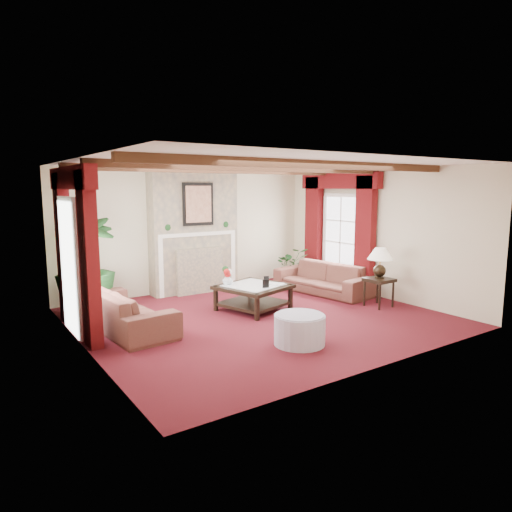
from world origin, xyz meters
TOP-DOWN VIEW (x-y plane):
  - floor at (0.00, 0.00)m, footprint 6.00×6.00m
  - ceiling at (0.00, 0.00)m, footprint 6.00×6.00m
  - back_wall at (0.00, 2.75)m, footprint 6.00×0.02m
  - left_wall at (-3.00, 0.00)m, footprint 0.02×5.50m
  - right_wall at (3.00, 0.00)m, footprint 0.02×5.50m
  - ceiling_beams at (0.00, 0.00)m, footprint 6.00×3.00m
  - fireplace at (0.00, 2.55)m, footprint 2.00×0.52m
  - french_door_left at (-2.97, 1.00)m, footprint 0.10×1.10m
  - french_door_right at (2.97, 1.00)m, footprint 0.10×1.10m
  - curtains_left at (-2.86, 1.00)m, footprint 0.20×2.40m
  - curtains_right at (2.86, 1.00)m, footprint 0.20×2.40m
  - sofa_left at (-2.21, 0.72)m, footprint 2.38×1.06m
  - sofa_right at (2.25, 0.82)m, footprint 2.40×1.30m
  - potted_palm at (-2.49, 1.99)m, footprint 1.21×1.95m
  - small_plant at (2.37, 2.05)m, footprint 1.36×1.39m
  - coffee_table at (0.20, 0.50)m, footprint 1.43×1.43m
  - side_table at (2.35, -0.68)m, footprint 0.60×0.60m
  - ottoman at (-0.32, -1.49)m, footprint 0.76×0.76m
  - table_lamp at (2.35, -0.68)m, footprint 0.48×0.48m
  - flower_vase at (-0.18, 0.82)m, footprint 0.22×0.23m
  - book at (0.48, 0.25)m, footprint 0.25×0.23m
  - photo_frame_a at (0.25, 0.16)m, footprint 0.13×0.05m
  - photo_frame_b at (0.54, 0.55)m, footprint 0.10×0.06m

SIDE VIEW (x-z plane):
  - floor at x=0.00m, z-range 0.00..0.00m
  - ottoman at x=-0.32m, z-range 0.00..0.44m
  - coffee_table at x=0.20m, z-range 0.00..0.47m
  - side_table at x=2.35m, z-range 0.00..0.56m
  - small_plant at x=2.37m, z-range 0.00..0.68m
  - sofa_right at x=2.25m, z-range 0.00..0.86m
  - sofa_left at x=-2.21m, z-range 0.00..0.88m
  - potted_palm at x=-2.49m, z-range 0.00..1.04m
  - photo_frame_b at x=0.54m, z-range 0.47..0.60m
  - photo_frame_a at x=0.25m, z-range 0.47..0.64m
  - flower_vase at x=-0.18m, z-range 0.47..0.67m
  - book at x=0.48m, z-range 0.47..0.79m
  - table_lamp at x=2.35m, z-range 0.56..1.17m
  - back_wall at x=0.00m, z-range 0.00..2.70m
  - left_wall at x=-3.00m, z-range 0.00..2.70m
  - right_wall at x=3.00m, z-range 0.00..2.70m
  - french_door_left at x=-2.97m, z-range 1.05..3.21m
  - french_door_right at x=2.97m, z-range 1.05..3.21m
  - curtains_left at x=-2.86m, z-range 1.28..3.83m
  - curtains_right at x=2.86m, z-range 1.28..3.83m
  - ceiling_beams at x=0.00m, z-range 2.58..2.70m
  - ceiling at x=0.00m, z-range 2.70..2.70m
  - fireplace at x=0.00m, z-range 1.35..4.05m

